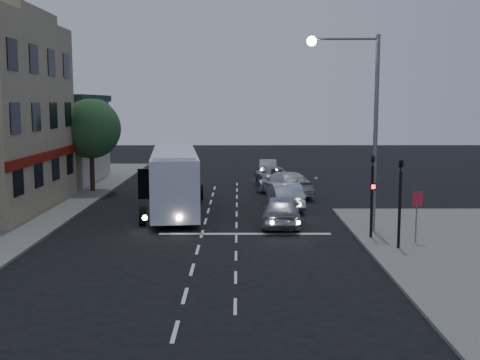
{
  "coord_description": "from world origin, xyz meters",
  "views": [
    {
      "loc": [
        1.69,
        -25.4,
        6.1
      ],
      "look_at": [
        1.78,
        4.57,
        2.2
      ],
      "focal_mm": 45.0,
      "sensor_mm": 36.0,
      "label": 1
    }
  ],
  "objects_px": {
    "traffic_signal_main": "(372,186)",
    "regulatory_sign": "(417,209)",
    "car_suv": "(282,210)",
    "car_sedan_b": "(284,184)",
    "streetlight": "(362,110)",
    "street_tree": "(91,126)",
    "car_sedan_c": "(273,175)",
    "car_extra": "(268,167)",
    "car_sedan_a": "(285,196)",
    "tour_bus": "(174,178)",
    "traffic_signal_side": "(400,193)"
  },
  "relations": [
    {
      "from": "car_sedan_a",
      "to": "traffic_signal_main",
      "type": "height_order",
      "value": "traffic_signal_main"
    },
    {
      "from": "car_sedan_c",
      "to": "traffic_signal_side",
      "type": "xyz_separation_m",
      "value": [
        4.02,
        -20.25,
        1.76
      ]
    },
    {
      "from": "car_extra",
      "to": "regulatory_sign",
      "type": "relative_size",
      "value": 1.84
    },
    {
      "from": "car_sedan_a",
      "to": "traffic_signal_side",
      "type": "relative_size",
      "value": 1.11
    },
    {
      "from": "traffic_signal_main",
      "to": "traffic_signal_side",
      "type": "xyz_separation_m",
      "value": [
        0.7,
        -1.98,
        0.0
      ]
    },
    {
      "from": "traffic_signal_side",
      "to": "regulatory_sign",
      "type": "distance_m",
      "value": 1.61
    },
    {
      "from": "tour_bus",
      "to": "car_suv",
      "type": "bearing_deg",
      "value": -42.55
    },
    {
      "from": "car_suv",
      "to": "street_tree",
      "type": "xyz_separation_m",
      "value": [
        -12.04,
        11.22,
        3.71
      ]
    },
    {
      "from": "car_sedan_b",
      "to": "regulatory_sign",
      "type": "height_order",
      "value": "regulatory_sign"
    },
    {
      "from": "car_sedan_b",
      "to": "street_tree",
      "type": "distance_m",
      "value": 13.52
    },
    {
      "from": "car_extra",
      "to": "street_tree",
      "type": "distance_m",
      "value": 16.13
    },
    {
      "from": "tour_bus",
      "to": "car_suv",
      "type": "height_order",
      "value": "tour_bus"
    },
    {
      "from": "street_tree",
      "to": "streetlight",
      "type": "bearing_deg",
      "value": -39.51
    },
    {
      "from": "tour_bus",
      "to": "car_sedan_a",
      "type": "distance_m",
      "value": 6.39
    },
    {
      "from": "car_suv",
      "to": "streetlight",
      "type": "bearing_deg",
      "value": 160.22
    },
    {
      "from": "car_extra",
      "to": "traffic_signal_main",
      "type": "bearing_deg",
      "value": 100.67
    },
    {
      "from": "street_tree",
      "to": "traffic_signal_side",
      "type": "bearing_deg",
      "value": -44.5
    },
    {
      "from": "car_sedan_c",
      "to": "streetlight",
      "type": "distance_m",
      "value": 17.86
    },
    {
      "from": "street_tree",
      "to": "regulatory_sign",
      "type": "bearing_deg",
      "value": -41.08
    },
    {
      "from": "tour_bus",
      "to": "car_extra",
      "type": "bearing_deg",
      "value": 63.7
    },
    {
      "from": "car_sedan_b",
      "to": "car_extra",
      "type": "bearing_deg",
      "value": -107.32
    },
    {
      "from": "traffic_signal_main",
      "to": "streetlight",
      "type": "distance_m",
      "value": 3.61
    },
    {
      "from": "car_extra",
      "to": "traffic_signal_main",
      "type": "xyz_separation_m",
      "value": [
        3.43,
        -23.85,
        1.75
      ]
    },
    {
      "from": "car_suv",
      "to": "car_sedan_b",
      "type": "height_order",
      "value": "car_sedan_b"
    },
    {
      "from": "regulatory_sign",
      "to": "streetlight",
      "type": "distance_m",
      "value": 5.18
    },
    {
      "from": "streetlight",
      "to": "street_tree",
      "type": "relative_size",
      "value": 1.45
    },
    {
      "from": "traffic_signal_side",
      "to": "streetlight",
      "type": "distance_m",
      "value": 4.84
    },
    {
      "from": "car_suv",
      "to": "traffic_signal_main",
      "type": "distance_m",
      "value": 5.1
    },
    {
      "from": "tour_bus",
      "to": "traffic_signal_main",
      "type": "height_order",
      "value": "traffic_signal_main"
    },
    {
      "from": "traffic_signal_main",
      "to": "streetlight",
      "type": "height_order",
      "value": "streetlight"
    },
    {
      "from": "tour_bus",
      "to": "car_extra",
      "type": "height_order",
      "value": "tour_bus"
    },
    {
      "from": "traffic_signal_side",
      "to": "regulatory_sign",
      "type": "bearing_deg",
      "value": 43.92
    },
    {
      "from": "traffic_signal_main",
      "to": "tour_bus",
      "type": "bearing_deg",
      "value": 142.71
    },
    {
      "from": "traffic_signal_main",
      "to": "regulatory_sign",
      "type": "distance_m",
      "value": 2.14
    },
    {
      "from": "car_suv",
      "to": "street_tree",
      "type": "distance_m",
      "value": 16.88
    },
    {
      "from": "car_sedan_b",
      "to": "traffic_signal_side",
      "type": "bearing_deg",
      "value": 83.9
    },
    {
      "from": "car_sedan_a",
      "to": "traffic_signal_side",
      "type": "bearing_deg",
      "value": 107.32
    },
    {
      "from": "car_sedan_a",
      "to": "car_sedan_b",
      "type": "distance_m",
      "value": 4.81
    },
    {
      "from": "car_sedan_c",
      "to": "car_extra",
      "type": "height_order",
      "value": "car_extra"
    },
    {
      "from": "regulatory_sign",
      "to": "car_suv",
      "type": "bearing_deg",
      "value": 143.54
    },
    {
      "from": "car_sedan_c",
      "to": "streetlight",
      "type": "relative_size",
      "value": 0.53
    },
    {
      "from": "car_sedan_a",
      "to": "regulatory_sign",
      "type": "distance_m",
      "value": 10.16
    },
    {
      "from": "tour_bus",
      "to": "car_sedan_b",
      "type": "distance_m",
      "value": 8.59
    },
    {
      "from": "car_sedan_a",
      "to": "traffic_signal_main",
      "type": "relative_size",
      "value": 1.11
    },
    {
      "from": "traffic_signal_main",
      "to": "street_tree",
      "type": "height_order",
      "value": "street_tree"
    },
    {
      "from": "street_tree",
      "to": "car_extra",
      "type": "bearing_deg",
      "value": 37.8
    },
    {
      "from": "car_sedan_c",
      "to": "regulatory_sign",
      "type": "height_order",
      "value": "regulatory_sign"
    },
    {
      "from": "car_sedan_c",
      "to": "car_extra",
      "type": "xyz_separation_m",
      "value": [
        -0.1,
        5.58,
        0.0
      ]
    },
    {
      "from": "regulatory_sign",
      "to": "traffic_signal_main",
      "type": "bearing_deg",
      "value": 149.16
    },
    {
      "from": "car_sedan_b",
      "to": "regulatory_sign",
      "type": "distance_m",
      "value": 14.42
    }
  ]
}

